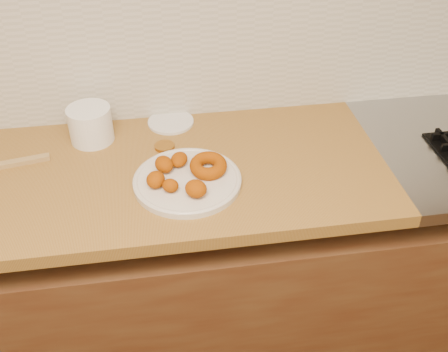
{
  "coord_description": "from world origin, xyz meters",
  "views": [
    {
      "loc": [
        -0.16,
        0.46,
        1.81
      ],
      "look_at": [
        0.01,
        1.59,
        0.93
      ],
      "focal_mm": 42.0,
      "sensor_mm": 36.0,
      "label": 1
    }
  ],
  "objects": [
    {
      "name": "base_cabinet",
      "position": [
        0.0,
        1.69,
        0.39
      ],
      "size": [
        3.6,
        0.6,
        0.77
      ],
      "primitive_type": "cube",
      "color": "brown",
      "rests_on": "floor"
    },
    {
      "name": "backsplash",
      "position": [
        0.0,
        1.99,
        1.2
      ],
      "size": [
        3.6,
        0.02,
        0.6
      ],
      "primitive_type": "cube",
      "color": "#BCB8AA",
      "rests_on": "wall_back"
    },
    {
      "name": "donut_plate",
      "position": [
        -0.09,
        1.61,
        0.91
      ],
      "size": [
        0.3,
        0.3,
        0.02
      ],
      "primitive_type": "cylinder",
      "color": "beige",
      "rests_on": "butcher_block"
    },
    {
      "name": "ring_donut",
      "position": [
        -0.02,
        1.63,
        0.94
      ],
      "size": [
        0.11,
        0.11,
        0.05
      ],
      "primitive_type": "torus",
      "rotation": [
        0.1,
        0.0,
        -0.02
      ],
      "color": "#913F00",
      "rests_on": "donut_plate"
    },
    {
      "name": "fried_dough_chunks",
      "position": [
        -0.12,
        1.6,
        0.94
      ],
      "size": [
        0.18,
        0.22,
        0.04
      ],
      "color": "#913F00",
      "rests_on": "donut_plate"
    },
    {
      "name": "plastic_tub",
      "position": [
        -0.36,
        1.87,
        0.96
      ],
      "size": [
        0.16,
        0.16,
        0.11
      ],
      "primitive_type": "cylinder",
      "rotation": [
        0.0,
        0.0,
        0.21
      ],
      "color": "white",
      "rests_on": "butcher_block"
    },
    {
      "name": "tub_lid",
      "position": [
        -0.11,
        1.93,
        0.9
      ],
      "size": [
        0.16,
        0.16,
        0.01
      ],
      "primitive_type": "cylinder",
      "rotation": [
        0.0,
        0.0,
        0.08
      ],
      "color": "silver",
      "rests_on": "butcher_block"
    },
    {
      "name": "brass_jar_lid",
      "position": [
        -0.14,
        1.79,
        0.91
      ],
      "size": [
        0.07,
        0.07,
        0.01
      ],
      "primitive_type": "cylinder",
      "rotation": [
        0.0,
        0.0,
        0.28
      ],
      "color": "#A16822",
      "rests_on": "butcher_block"
    },
    {
      "name": "wooden_utensil",
      "position": [
        -0.57,
        1.77,
        0.91
      ],
      "size": [
        0.19,
        0.06,
        0.01
      ],
      "primitive_type": "cube",
      "rotation": [
        0.0,
        0.0,
        0.18
      ],
      "color": "#9D7C48",
      "rests_on": "butcher_block"
    }
  ]
}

